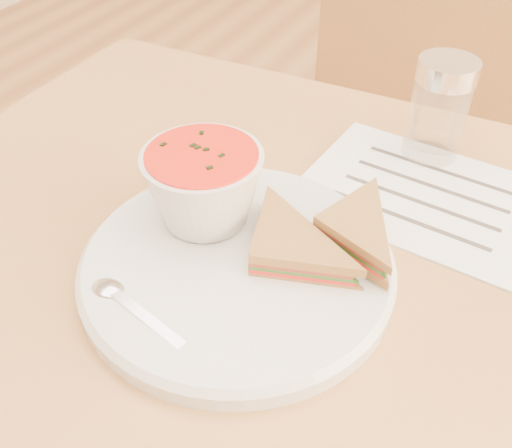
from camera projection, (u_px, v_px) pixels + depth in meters
The scene contains 8 objects.
chair_far at pixel (391, 164), 1.12m from camera, with size 0.44×0.44×1.00m, color brown, non-canonical shape.
plate at pixel (237, 267), 0.54m from camera, with size 0.30×0.30×0.02m, color silver, non-canonical shape.
soup_bowl at pixel (204, 190), 0.55m from camera, with size 0.12×0.12×0.08m, color silver, non-canonical shape.
sandwich_half_a at pixel (248, 268), 0.51m from camera, with size 0.10×0.10×0.03m, color #9E6838, non-canonical shape.
sandwich_half_b at pixel (312, 228), 0.53m from camera, with size 0.09×0.09×0.03m, color #9E6838, non-canonical shape.
spoon at pixel (144, 317), 0.48m from camera, with size 0.16×0.03×0.01m, color silver, non-canonical shape.
paper_menu at pixel (425, 195), 0.64m from camera, with size 0.26×0.19×0.00m, color white, non-canonical shape.
condiment_shaker at pixel (438, 110), 0.66m from camera, with size 0.07×0.07×0.12m, color silver, non-canonical shape.
Camera 1 is at (0.12, -0.38, 1.14)m, focal length 40.00 mm.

